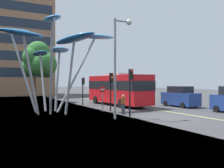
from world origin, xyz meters
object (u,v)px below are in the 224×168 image
traffic_light_kerb_near (131,83)px  traffic_light_kerb_far (111,84)px  pedestrian (123,104)px  leaf_sculpture (53,43)px  traffic_light_island_mid (83,85)px  street_lamp (119,54)px  red_bus (118,88)px  no_entry_sign (102,95)px  car_parked_mid (180,97)px

traffic_light_kerb_near → traffic_light_kerb_far: 4.35m
traffic_light_kerb_near → pedestrian: size_ratio=2.21×
leaf_sculpture → pedestrian: 8.16m
traffic_light_kerb_near → traffic_light_island_mid: size_ratio=1.15×
traffic_light_island_mid → pedestrian: traffic_light_island_mid is taller
traffic_light_kerb_near → street_lamp: size_ratio=0.49×
leaf_sculpture → traffic_light_island_mid: leaf_sculpture is taller
traffic_light_kerb_near → street_lamp: (-0.96, 0.08, 2.09)m
red_bus → traffic_light_island_mid: bearing=154.1°
traffic_light_kerb_far → street_lamp: (-1.54, -4.23, 2.18)m
no_entry_sign → leaf_sculpture: bearing=161.1°
traffic_light_kerb_far → street_lamp: bearing=-110.0°
street_lamp → pedestrian: (1.48, 1.89, -3.92)m
red_bus → pedestrian: (-3.45, -7.20, -1.18)m
car_parked_mid → street_lamp: size_ratio=0.59×
traffic_light_kerb_far → traffic_light_kerb_near: bearing=-97.7°
red_bus → street_lamp: bearing=-118.5°
street_lamp → no_entry_sign: 5.39m
traffic_light_kerb_far → pedestrian: size_ratio=2.13×
traffic_light_kerb_near → street_lamp: bearing=175.3°
traffic_light_kerb_near → traffic_light_island_mid: 10.93m
traffic_light_kerb_far → traffic_light_island_mid: 6.62m
car_parked_mid → pedestrian: car_parked_mid is taller
leaf_sculpture → street_lamp: 6.79m
street_lamp → no_entry_sign: bearing=80.8°
car_parked_mid → pedestrian: 9.20m
traffic_light_island_mid → street_lamp: 11.18m
traffic_light_kerb_far → traffic_light_island_mid: (-0.21, 6.61, -0.24)m
traffic_light_island_mid → red_bus: bearing=-25.9°
car_parked_mid → street_lamp: street_lamp is taller
red_bus → traffic_light_kerb_far: bearing=-124.9°
red_bus → no_entry_sign: 6.43m
red_bus → car_parked_mid: 7.07m
traffic_light_kerb_near → no_entry_sign: size_ratio=1.58×
traffic_light_kerb_near → pedestrian: bearing=75.1°
leaf_sculpture → traffic_light_kerb_far: bearing=-16.4°
red_bus → leaf_sculpture: leaf_sculpture is taller
leaf_sculpture → no_entry_sign: 6.31m
car_parked_mid → no_entry_sign: 9.61m
traffic_light_kerb_near → red_bus: bearing=66.6°
red_bus → car_parked_mid: bearing=-40.1°
traffic_light_kerb_near → traffic_light_kerb_far: size_ratio=1.04×
red_bus → no_entry_sign: (-4.24, -4.81, -0.45)m
traffic_light_kerb_far → car_parked_mid: traffic_light_kerb_far is taller
street_lamp → car_parked_mid: bearing=24.0°
traffic_light_kerb_near → traffic_light_island_mid: (0.38, 10.92, -0.33)m
traffic_light_kerb_near → street_lamp: street_lamp is taller
traffic_light_island_mid → car_parked_mid: bearing=-35.0°
street_lamp → traffic_light_kerb_far: bearing=70.0°
street_lamp → traffic_light_kerb_near: bearing=-4.7°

